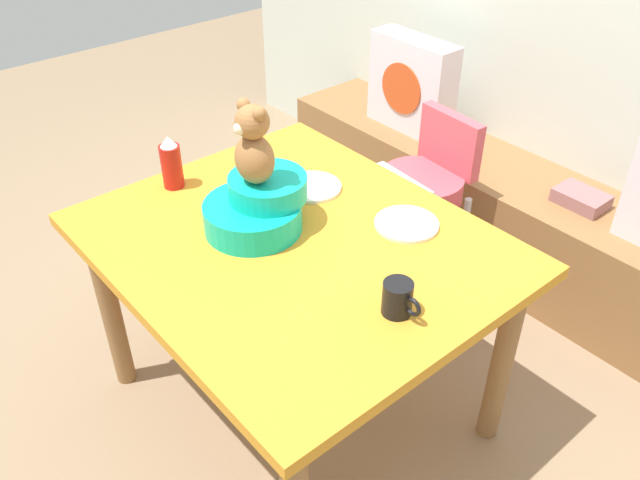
# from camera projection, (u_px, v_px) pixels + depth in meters

# --- Properties ---
(ground_plane) EXTENTS (8.00, 8.00, 0.00)m
(ground_plane) POSITION_uv_depth(u_px,v_px,m) (299.00, 403.00, 2.41)
(ground_plane) COLOR #8C7256
(window_bench) EXTENTS (2.60, 0.44, 0.46)m
(window_bench) POSITION_uv_depth(u_px,v_px,m) (518.00, 225.00, 2.94)
(window_bench) COLOR olive
(window_bench) RESTS_ON ground_plane
(pillow_floral_left) EXTENTS (0.44, 0.15, 0.44)m
(pillow_floral_left) POSITION_uv_depth(u_px,v_px,m) (412.00, 85.00, 3.09)
(pillow_floral_left) COLOR silver
(pillow_floral_left) RESTS_ON window_bench
(book_stack) EXTENTS (0.20, 0.14, 0.06)m
(book_stack) POSITION_uv_depth(u_px,v_px,m) (581.00, 198.00, 2.64)
(book_stack) COLOR #936062
(book_stack) RESTS_ON window_bench
(dining_table) EXTENTS (1.22, 1.03, 0.74)m
(dining_table) POSITION_uv_depth(u_px,v_px,m) (295.00, 265.00, 2.04)
(dining_table) COLOR orange
(dining_table) RESTS_ON ground_plane
(highchair) EXTENTS (0.34, 0.47, 0.79)m
(highchair) POSITION_uv_depth(u_px,v_px,m) (424.00, 183.00, 2.67)
(highchair) COLOR #D84C59
(highchair) RESTS_ON ground_plane
(infant_seat_teal) EXTENTS (0.30, 0.33, 0.16)m
(infant_seat_teal) POSITION_uv_depth(u_px,v_px,m) (258.00, 207.00, 1.99)
(infant_seat_teal) COLOR #0FB9A5
(infant_seat_teal) RESTS_ON dining_table
(teddy_bear) EXTENTS (0.13, 0.12, 0.25)m
(teddy_bear) POSITION_uv_depth(u_px,v_px,m) (254.00, 146.00, 1.87)
(teddy_bear) COLOR #9C683A
(teddy_bear) RESTS_ON infant_seat_teal
(ketchup_bottle) EXTENTS (0.07, 0.07, 0.18)m
(ketchup_bottle) POSITION_uv_depth(u_px,v_px,m) (171.00, 163.00, 2.18)
(ketchup_bottle) COLOR red
(ketchup_bottle) RESTS_ON dining_table
(coffee_mug) EXTENTS (0.12, 0.08, 0.09)m
(coffee_mug) POSITION_uv_depth(u_px,v_px,m) (399.00, 298.00, 1.69)
(coffee_mug) COLOR black
(coffee_mug) RESTS_ON dining_table
(dinner_plate_near) EXTENTS (0.20, 0.20, 0.01)m
(dinner_plate_near) POSITION_uv_depth(u_px,v_px,m) (407.00, 224.00, 2.03)
(dinner_plate_near) COLOR white
(dinner_plate_near) RESTS_ON dining_table
(dinner_plate_far) EXTENTS (0.20, 0.20, 0.01)m
(dinner_plate_far) POSITION_uv_depth(u_px,v_px,m) (312.00, 187.00, 2.21)
(dinner_plate_far) COLOR white
(dinner_plate_far) RESTS_ON dining_table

